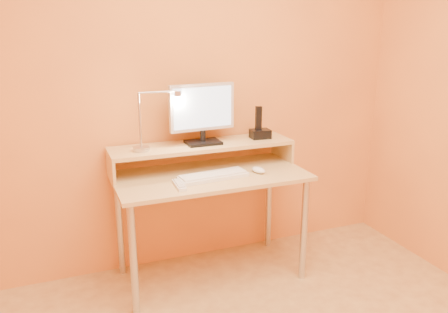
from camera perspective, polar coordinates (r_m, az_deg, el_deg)
name	(u,v)px	position (r m, az deg, el deg)	size (l,w,h in m)	color
wall_back	(193,84)	(2.99, -3.94, 9.28)	(3.00, 0.04, 2.50)	#F5963D
desk_leg_fl	(134,261)	(2.61, -11.47, -13.01)	(0.04, 0.04, 0.69)	#BABABF
desk_leg_fr	(304,230)	(2.97, 10.19, -9.24)	(0.04, 0.04, 0.69)	#BABABF
desk_leg_bl	(120,226)	(3.06, -13.19, -8.63)	(0.04, 0.04, 0.69)	#BABABF
desk_leg_br	(269,203)	(3.36, 5.74, -5.91)	(0.04, 0.04, 0.69)	#BABABF
desk_lower	(210,176)	(2.81, -1.75, -2.47)	(1.20, 0.60, 0.03)	tan
shelf_riser_left	(111,167)	(2.80, -14.27, -1.35)	(0.02, 0.30, 0.14)	tan
shelf_riser_right	(282,149)	(3.16, 7.45, 0.99)	(0.02, 0.30, 0.14)	tan
desk_shelf	(202,146)	(2.90, -2.78, 1.40)	(1.20, 0.30, 0.03)	tan
monitor_foot	(203,142)	(2.90, -2.69, 1.82)	(0.22, 0.16, 0.02)	black
monitor_neck	(203,136)	(2.89, -2.71, 2.67)	(0.04, 0.04, 0.07)	black
monitor_panel	(202,107)	(2.86, -2.82, 6.32)	(0.44, 0.04, 0.30)	silver
monitor_back	(201,107)	(2.88, -2.97, 6.39)	(0.39, 0.01, 0.25)	black
monitor_screen	(203,108)	(2.84, -2.70, 6.26)	(0.40, 0.00, 0.26)	#B3D2F6
lamp_base	(141,149)	(2.77, -10.52, 0.96)	(0.10, 0.10, 0.03)	#BABABF
lamp_post	(140,120)	(2.73, -10.71, 4.55)	(0.01, 0.01, 0.33)	#BABABF
lamp_arm	(158,92)	(2.73, -8.40, 8.17)	(0.01, 0.01, 0.24)	#BABABF
lamp_head	(178,93)	(2.76, -5.94, 8.03)	(0.04, 0.04, 0.03)	#BABABF
lamp_bulb	(178,96)	(2.76, -5.93, 7.70)	(0.03, 0.03, 0.00)	#FFEAC6
phone_dock	(260,134)	(3.05, 4.64, 2.90)	(0.13, 0.10, 0.06)	black
phone_handset	(259,118)	(3.02, 4.43, 4.91)	(0.04, 0.03, 0.16)	black
phone_led	(269,135)	(3.02, 5.83, 2.76)	(0.01, 0.00, 0.04)	#354BF5
keyboard	(213,177)	(2.73, -1.39, -2.57)	(0.43, 0.14, 0.02)	white
mouse	(258,170)	(2.83, 4.42, -1.73)	(0.06, 0.11, 0.04)	white
remote_control	(179,185)	(2.60, -5.74, -3.66)	(0.05, 0.18, 0.02)	white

